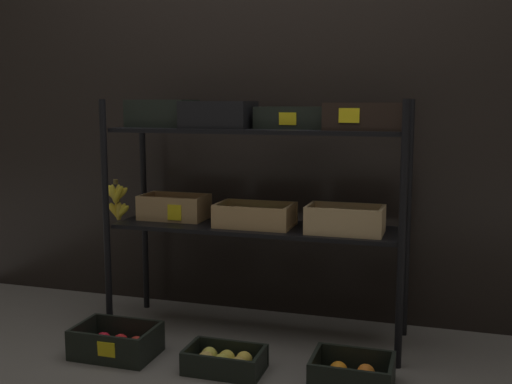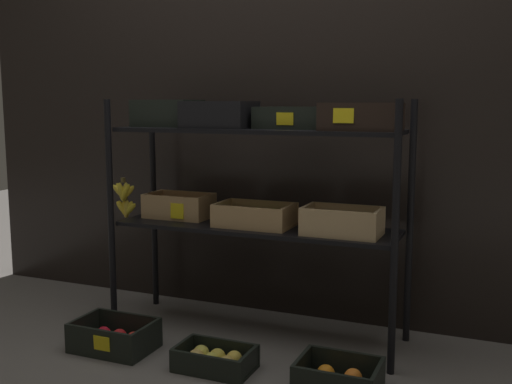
% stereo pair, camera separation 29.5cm
% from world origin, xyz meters
% --- Properties ---
extents(ground_plane, '(10.00, 10.00, 0.00)m').
position_xyz_m(ground_plane, '(0.00, 0.00, 0.00)').
color(ground_plane, '#605B56').
extents(storefront_wall, '(3.80, 0.12, 2.09)m').
position_xyz_m(storefront_wall, '(0.00, 0.40, 1.04)').
color(storefront_wall, black).
rests_on(storefront_wall, ground_plane).
extents(display_rack, '(1.54, 0.43, 1.15)m').
position_xyz_m(display_rack, '(-0.01, -0.00, 0.80)').
color(display_rack, black).
rests_on(display_rack, ground_plane).
extents(crate_ground_apple_red, '(0.36, 0.26, 0.14)m').
position_xyz_m(crate_ground_apple_red, '(-0.53, -0.44, 0.05)').
color(crate_ground_apple_red, black).
rests_on(crate_ground_apple_red, ground_plane).
extents(crate_ground_apple_gold, '(0.33, 0.21, 0.10)m').
position_xyz_m(crate_ground_apple_gold, '(-0.00, -0.45, 0.04)').
color(crate_ground_apple_gold, black).
rests_on(crate_ground_apple_gold, ground_plane).
extents(crate_ground_orange, '(0.33, 0.24, 0.12)m').
position_xyz_m(crate_ground_orange, '(0.54, -0.44, 0.05)').
color(crate_ground_orange, black).
rests_on(crate_ground_orange, ground_plane).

